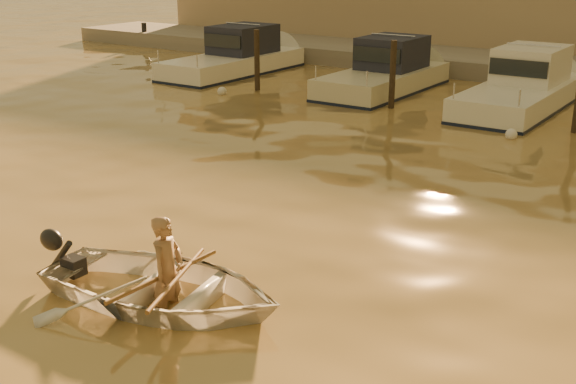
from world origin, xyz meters
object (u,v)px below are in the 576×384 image
Objects in this scene: moored_boat_1 at (383,73)px; moored_boat_2 at (523,87)px; dinghy at (162,287)px; person at (168,272)px; moored_boat_0 at (233,57)px.

moored_boat_2 is at bearing 0.00° from moored_boat_1.
dinghy is at bearing -73.39° from moored_boat_1.
person reaches higher than dinghy.
dinghy is 15.19m from moored_boat_2.
dinghy is 15.85m from moored_boat_1.
moored_boat_0 is 1.08× the size of moored_boat_1.
person is 18.73m from moored_boat_0.
dinghy is at bearing 90.00° from person.
dinghy is 2.22× the size of person.
person is at bearing -90.00° from dinghy.
dinghy is at bearing -90.32° from moored_boat_2.
moored_boat_2 reaches higher than dinghy.
person is 15.86m from moored_boat_1.
moored_boat_1 is (-4.63, 15.17, 0.14)m from person.
moored_boat_0 is at bearing 180.00° from moored_boat_2.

